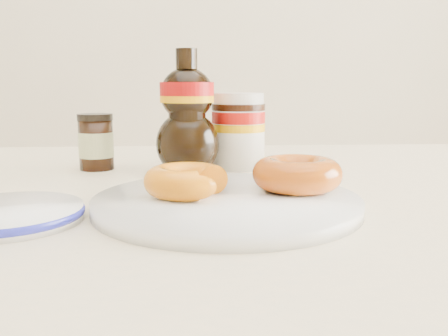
{
  "coord_description": "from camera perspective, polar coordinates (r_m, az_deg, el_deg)",
  "views": [
    {
      "loc": [
        -0.03,
        -0.49,
        0.88
      ],
      "look_at": [
        0.01,
        0.06,
        0.79
      ],
      "focal_mm": 40.0,
      "sensor_mm": 36.0,
      "label": 1
    }
  ],
  "objects": [
    {
      "name": "donut_bitten",
      "position": [
        0.52,
        -4.33,
        -1.45
      ],
      "size": [
        0.1,
        0.1,
        0.03
      ],
      "primitive_type": "torus",
      "rotation": [
        0.0,
        0.0,
        0.2
      ],
      "color": "orange",
      "rests_on": "plate"
    },
    {
      "name": "dining_table",
      "position": [
        0.63,
        -0.7,
        -10.18
      ],
      "size": [
        1.4,
        0.9,
        0.75
      ],
      "color": "beige",
      "rests_on": "ground"
    },
    {
      "name": "blue_rim_saucer",
      "position": [
        0.51,
        -23.57,
        -4.83
      ],
      "size": [
        0.14,
        0.14,
        0.01
      ],
      "color": "white",
      "rests_on": "dining_table"
    },
    {
      "name": "nutella_jar",
      "position": [
        0.76,
        1.65,
        4.6
      ],
      "size": [
        0.08,
        0.08,
        0.11
      ],
      "rotation": [
        0.0,
        0.0,
        -0.02
      ],
      "color": "white",
      "rests_on": "dining_table"
    },
    {
      "name": "donut_whole",
      "position": [
        0.55,
        8.35,
        -0.65
      ],
      "size": [
        0.11,
        0.11,
        0.03
      ],
      "primitive_type": "torus",
      "rotation": [
        0.0,
        0.0,
        -0.12
      ],
      "color": "#AB400B",
      "rests_on": "plate"
    },
    {
      "name": "syrup_bottle",
      "position": [
        0.72,
        -4.23,
        6.38
      ],
      "size": [
        0.11,
        0.1,
        0.18
      ],
      "primitive_type": null,
      "rotation": [
        0.0,
        0.0,
        0.34
      ],
      "color": "black",
      "rests_on": "dining_table"
    },
    {
      "name": "dark_jar",
      "position": [
        0.78,
        -14.42,
        2.85
      ],
      "size": [
        0.05,
        0.05,
        0.08
      ],
      "rotation": [
        0.0,
        0.0,
        -0.31
      ],
      "color": "black",
      "rests_on": "dining_table"
    },
    {
      "name": "plate",
      "position": [
        0.52,
        0.32,
        -3.95
      ],
      "size": [
        0.28,
        0.28,
        0.01
      ],
      "color": "white",
      "rests_on": "dining_table"
    }
  ]
}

